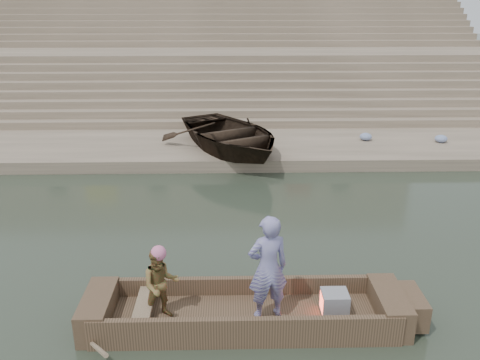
{
  "coord_description": "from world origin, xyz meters",
  "views": [
    {
      "loc": [
        3.08,
        -9.26,
        5.55
      ],
      "look_at": [
        3.32,
        1.68,
        1.4
      ],
      "focal_mm": 37.68,
      "sensor_mm": 36.0,
      "label": 1
    }
  ],
  "objects_px": {
    "rowing_man": "(161,284)",
    "beached_rowboat": "(230,135)",
    "main_rowboat": "(244,318)",
    "television": "(334,302)",
    "standing_man": "(268,268)"
  },
  "relations": [
    {
      "from": "rowing_man",
      "to": "beached_rowboat",
      "type": "bearing_deg",
      "value": 66.4
    },
    {
      "from": "main_rowboat",
      "to": "rowing_man",
      "type": "distance_m",
      "value": 1.62
    },
    {
      "from": "television",
      "to": "standing_man",
      "type": "bearing_deg",
      "value": -176.14
    },
    {
      "from": "main_rowboat",
      "to": "standing_man",
      "type": "height_order",
      "value": "standing_man"
    },
    {
      "from": "rowing_man",
      "to": "beached_rowboat",
      "type": "distance_m",
      "value": 9.21
    },
    {
      "from": "rowing_man",
      "to": "main_rowboat",
      "type": "bearing_deg",
      "value": -12.94
    },
    {
      "from": "television",
      "to": "main_rowboat",
      "type": "bearing_deg",
      "value": 180.0
    },
    {
      "from": "main_rowboat",
      "to": "rowing_man",
      "type": "bearing_deg",
      "value": -176.98
    },
    {
      "from": "rowing_man",
      "to": "television",
      "type": "relative_size",
      "value": 2.86
    },
    {
      "from": "standing_man",
      "to": "beached_rowboat",
      "type": "relative_size",
      "value": 0.37
    },
    {
      "from": "main_rowboat",
      "to": "standing_man",
      "type": "relative_size",
      "value": 2.61
    },
    {
      "from": "standing_man",
      "to": "television",
      "type": "bearing_deg",
      "value": 169.86
    },
    {
      "from": "television",
      "to": "beached_rowboat",
      "type": "relative_size",
      "value": 0.09
    },
    {
      "from": "main_rowboat",
      "to": "beached_rowboat",
      "type": "bearing_deg",
      "value": 91.28
    },
    {
      "from": "standing_man",
      "to": "rowing_man",
      "type": "distance_m",
      "value": 1.84
    }
  ]
}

